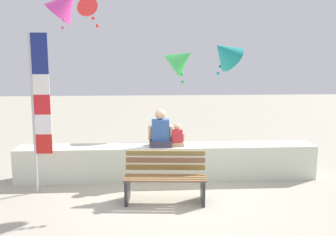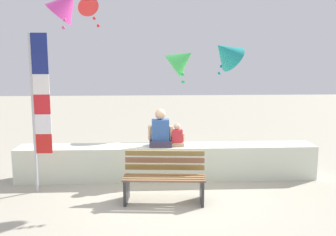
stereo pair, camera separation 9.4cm
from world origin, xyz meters
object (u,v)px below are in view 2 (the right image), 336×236
at_px(flag_banner, 38,103).
at_px(kite_magenta, 66,4).
at_px(person_child, 177,137).
at_px(kite_green, 182,60).
at_px(person_adult, 160,132).
at_px(kite_red, 86,3).
at_px(kite_teal, 226,53).
at_px(park_bench, 164,179).

height_order(flag_banner, kite_magenta, kite_magenta).
height_order(person_child, kite_green, kite_green).
bearing_deg(kite_green, person_child, -98.76).
bearing_deg(person_adult, flag_banner, -164.19).
xyz_separation_m(flag_banner, kite_green, (2.93, 2.18, 0.81)).
xyz_separation_m(kite_red, kite_teal, (3.49, 0.00, -1.20)).
bearing_deg(kite_red, kite_magenta, -111.63).
distance_m(person_adult, kite_green, 2.23).
bearing_deg(kite_green, person_adult, -111.29).
relative_size(kite_green, kite_magenta, 0.99).
bearing_deg(person_child, flag_banner, -166.19).
bearing_deg(flag_banner, person_child, 13.81).
distance_m(flag_banner, kite_teal, 4.85).
xyz_separation_m(park_bench, kite_green, (0.56, 2.76, 2.15)).
bearing_deg(kite_red, kite_green, -6.44).
bearing_deg(person_adult, kite_teal, 45.96).
relative_size(person_child, kite_red, 0.54).
xyz_separation_m(person_child, kite_red, (-2.12, 1.79, 3.02)).
xyz_separation_m(kite_green, kite_magenta, (-2.67, -0.54, 1.23)).
xyz_separation_m(kite_green, kite_teal, (1.14, 0.27, 0.18)).
height_order(person_adult, flag_banner, flag_banner).
xyz_separation_m(person_child, kite_green, (0.23, 1.52, 1.64)).
distance_m(person_child, flag_banner, 2.90).
bearing_deg(kite_magenta, kite_teal, 11.95).
distance_m(person_child, kite_green, 2.25).
distance_m(kite_green, kite_teal, 1.18).
distance_m(kite_magenta, kite_teal, 4.03).
bearing_deg(kite_magenta, kite_green, 11.36).
relative_size(person_adult, person_child, 1.63).
height_order(person_child, kite_teal, kite_teal).
bearing_deg(park_bench, flag_banner, 166.23).
bearing_deg(kite_green, kite_red, 173.56).
bearing_deg(kite_teal, flag_banner, -148.92).
xyz_separation_m(person_adult, kite_teal, (1.73, 1.79, 1.70)).
xyz_separation_m(kite_magenta, kite_teal, (3.81, 0.81, -1.05)).
bearing_deg(person_adult, kite_magenta, 154.65).
relative_size(park_bench, kite_teal, 1.35).
bearing_deg(kite_magenta, park_bench, -46.58).
relative_size(person_adult, kite_teal, 0.71).
relative_size(person_adult, kite_magenta, 0.78).
height_order(kite_red, kite_teal, kite_red).
bearing_deg(kite_red, person_adult, -45.42).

